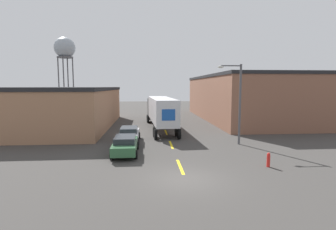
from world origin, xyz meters
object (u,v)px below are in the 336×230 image
(parked_car_left_far, at_px, (129,134))
(fire_hydrant, at_px, (268,160))
(street_lamp, at_px, (237,98))
(semi_truck, at_px, (160,110))
(water_tower, at_px, (65,49))
(parked_car_left_near, at_px, (125,144))

(parked_car_left_far, xyz_separation_m, fire_hydrant, (9.65, -8.57, -0.30))
(parked_car_left_far, xyz_separation_m, street_lamp, (9.84, -1.72, 3.46))
(semi_truck, distance_m, water_tower, 41.55)
(semi_truck, bearing_deg, parked_car_left_far, -116.41)
(water_tower, bearing_deg, street_lamp, -57.15)
(parked_car_left_far, height_order, water_tower, water_tower)
(parked_car_left_near, relative_size, street_lamp, 0.65)
(water_tower, xyz_separation_m, fire_hydrant, (27.65, -49.98, -13.82))
(semi_truck, distance_m, fire_hydrant, 17.66)
(street_lamp, bearing_deg, parked_car_left_far, 170.11)
(parked_car_left_near, bearing_deg, parked_car_left_far, 90.00)
(water_tower, bearing_deg, semi_truck, -57.58)
(parked_car_left_near, xyz_separation_m, street_lamp, (9.84, 2.81, 3.46))
(parked_car_left_far, height_order, fire_hydrant, parked_car_left_far)
(parked_car_left_near, relative_size, fire_hydrant, 4.96)
(semi_truck, distance_m, street_lamp, 11.68)
(parked_car_left_near, height_order, fire_hydrant, parked_car_left_near)
(semi_truck, relative_size, street_lamp, 2.13)
(parked_car_left_near, bearing_deg, semi_truck, 74.86)
(water_tower, distance_m, fire_hydrant, 58.77)
(street_lamp, relative_size, fire_hydrant, 7.61)
(parked_car_left_near, height_order, water_tower, water_tower)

